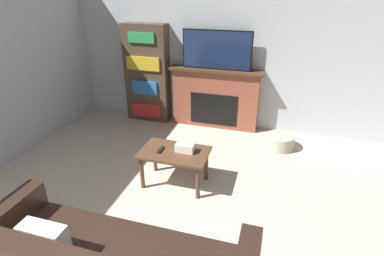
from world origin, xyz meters
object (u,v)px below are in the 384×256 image
at_px(fireplace, 215,98).
at_px(storage_basket, 280,142).
at_px(coffee_table, 174,157).
at_px(bookshelf, 147,74).
at_px(tv, 217,50).

relative_size(fireplace, storage_basket, 3.76).
distance_m(coffee_table, bookshelf, 2.17).
bearing_deg(tv, storage_basket, -23.07).
height_order(tv, storage_basket, tv).
bearing_deg(fireplace, storage_basket, -23.91).
bearing_deg(bookshelf, tv, 0.14).
relative_size(tv, storage_basket, 2.70).
xyz_separation_m(tv, storage_basket, (1.14, -0.48, -1.22)).
xyz_separation_m(fireplace, bookshelf, (-1.23, -0.02, 0.33)).
height_order(tv, coffee_table, tv).
distance_m(fireplace, bookshelf, 1.27).
xyz_separation_m(fireplace, coffee_table, (-0.09, -1.81, -0.13)).
relative_size(fireplace, tv, 1.39).
bearing_deg(coffee_table, tv, 86.98).
height_order(tv, bookshelf, bookshelf).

